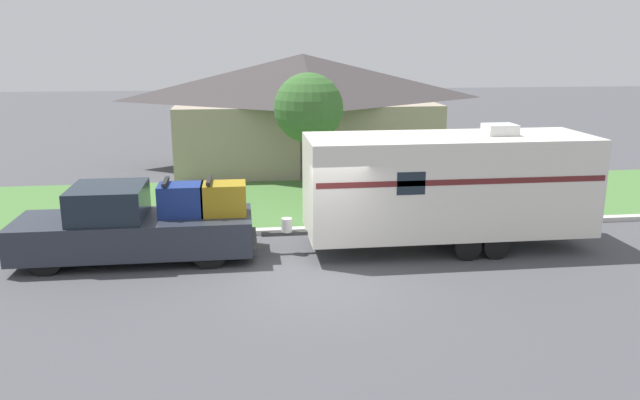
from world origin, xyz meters
name	(u,v)px	position (x,y,z in m)	size (l,w,h in m)	color
ground_plane	(321,280)	(0.00, 0.00, 0.00)	(120.00, 120.00, 0.00)	#47474C
curb_strip	(304,230)	(0.00, 3.75, 0.07)	(80.00, 0.30, 0.14)	beige
lawn_strip	(294,201)	(0.00, 7.40, 0.01)	(80.00, 7.00, 0.03)	#477538
house_across_street	(303,108)	(1.05, 14.35, 2.52)	(11.67, 8.06, 4.86)	gray
pickup_truck	(138,225)	(-4.37, 2.00, 0.89)	(5.93, 2.06, 2.04)	black
travel_trailer	(448,184)	(3.63, 2.00, 1.73)	(8.64, 2.50, 3.28)	black
mailbox	(477,187)	(5.41, 4.41, 1.05)	(0.48, 0.20, 1.37)	brown
tree_in_yard	(309,109)	(0.51, 7.08, 3.23)	(2.30, 2.30, 4.40)	brown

